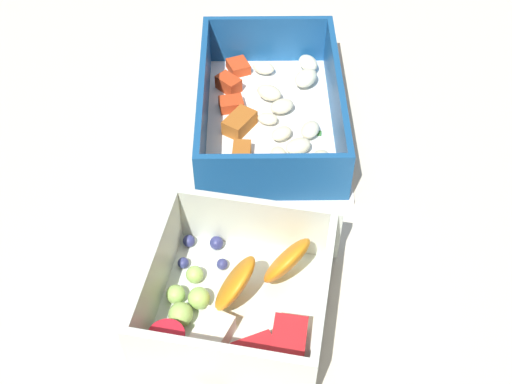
{
  "coord_description": "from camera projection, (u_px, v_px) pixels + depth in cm",
  "views": [
    {
      "loc": [
        -40.32,
        -3.4,
        46.24
      ],
      "look_at": [
        -2.01,
        0.71,
        4.0
      ],
      "focal_mm": 45.27,
      "sensor_mm": 36.0,
      "label": 1
    }
  ],
  "objects": [
    {
      "name": "fruit_bowl",
      "position": [
        238.0,
        299.0,
        0.49
      ],
      "size": [
        14.65,
        14.57,
        6.06
      ],
      "rotation": [
        0.0,
        0.0,
        -0.08
      ],
      "color": "silver",
      "rests_on": "table_surface"
    },
    {
      "name": "table_surface",
      "position": [
        266.0,
        198.0,
        0.61
      ],
      "size": [
        80.0,
        80.0,
        2.0
      ],
      "primitive_type": "cube",
      "color": "beige",
      "rests_on": "ground"
    },
    {
      "name": "pasta_container",
      "position": [
        270.0,
        111.0,
        0.65
      ],
      "size": [
        23.14,
        16.29,
        5.99
      ],
      "rotation": [
        0.0,
        0.0,
        0.12
      ],
      "color": "white",
      "rests_on": "table_surface"
    }
  ]
}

